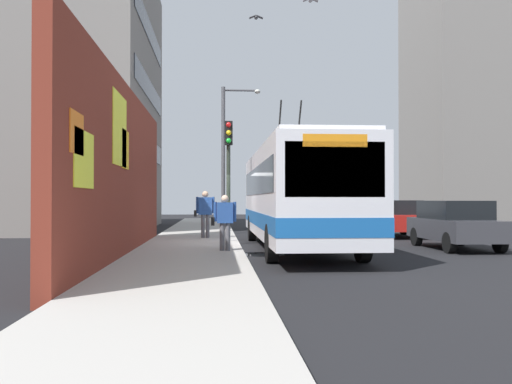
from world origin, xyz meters
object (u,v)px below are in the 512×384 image
(city_bus, at_px, (296,193))
(street_lamp, at_px, (228,148))
(pedestrian_midblock, at_px, (205,210))
(parked_car_red, at_px, (395,217))
(pedestrian_at_curb, at_px, (225,218))
(parked_car_dark_gray, at_px, (455,224))
(traffic_light, at_px, (228,160))

(city_bus, bearing_deg, street_lamp, 14.28)
(street_lamp, bearing_deg, pedestrian_midblock, 168.43)
(parked_car_red, xyz_separation_m, pedestrian_at_curb, (-7.59, 7.54, 0.25))
(parked_car_dark_gray, bearing_deg, traffic_light, 74.77)
(city_bus, xyz_separation_m, pedestrian_at_curb, (-1.87, 2.34, -0.75))
(city_bus, relative_size, pedestrian_at_curb, 7.40)
(city_bus, relative_size, traffic_light, 2.78)
(city_bus, relative_size, pedestrian_midblock, 6.61)
(parked_car_red, xyz_separation_m, traffic_light, (-3.96, 7.35, 2.18))
(pedestrian_at_curb, xyz_separation_m, traffic_light, (3.63, -0.19, 1.93))
(pedestrian_at_curb, bearing_deg, parked_car_red, -44.84)
(pedestrian_at_curb, height_order, traffic_light, traffic_light)
(parked_car_red, distance_m, street_lamp, 8.25)
(parked_car_red, bearing_deg, pedestrian_midblock, 105.99)
(parked_car_dark_gray, height_order, pedestrian_midblock, pedestrian_midblock)
(city_bus, distance_m, pedestrian_at_curb, 3.09)
(city_bus, bearing_deg, pedestrian_midblock, 41.74)
(city_bus, relative_size, street_lamp, 1.75)
(street_lamp, bearing_deg, city_bus, -165.72)
(parked_car_dark_gray, bearing_deg, city_bus, 87.35)
(city_bus, xyz_separation_m, street_lamp, (8.05, 2.05, 2.20))
(pedestrian_at_curb, bearing_deg, pedestrian_midblock, 7.20)
(traffic_light, relative_size, street_lamp, 0.63)
(parked_car_dark_gray, relative_size, street_lamp, 0.61)
(traffic_light, bearing_deg, street_lamp, -0.93)
(parked_car_red, height_order, pedestrian_midblock, pedestrian_midblock)
(pedestrian_midblock, height_order, street_lamp, street_lamp)
(pedestrian_at_curb, bearing_deg, city_bus, -51.47)
(parked_car_dark_gray, bearing_deg, parked_car_red, 0.00)
(parked_car_red, relative_size, traffic_light, 0.97)
(pedestrian_at_curb, bearing_deg, street_lamp, -1.71)
(parked_car_red, bearing_deg, pedestrian_at_curb, 135.16)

